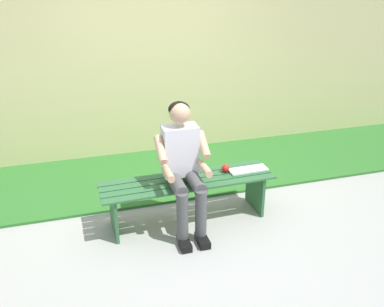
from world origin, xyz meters
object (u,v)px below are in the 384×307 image
apple (225,168)px  bench_near (188,190)px  book_open (248,170)px  person_seated (183,163)px

apple → bench_near: bearing=7.7°
book_open → bench_near: bearing=-0.5°
bench_near → book_open: book_open is taller
book_open → person_seated: bearing=7.3°
bench_near → apple: apple is taller
bench_near → person_seated: (0.07, 0.10, 0.35)m
apple → book_open: size_ratio=0.20×
apple → book_open: 0.24m
person_seated → book_open: person_seated is taller
person_seated → book_open: 0.77m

